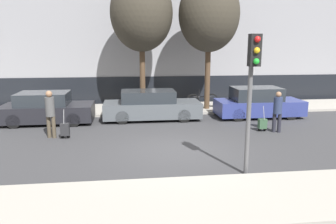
# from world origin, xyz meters

# --- Properties ---
(ground_plane) EXTENTS (80.00, 80.00, 0.00)m
(ground_plane) POSITION_xyz_m (0.00, 0.00, 0.00)
(ground_plane) COLOR #38383A
(sidewalk_near) EXTENTS (28.00, 2.50, 0.12)m
(sidewalk_near) POSITION_xyz_m (0.00, -3.75, 0.06)
(sidewalk_near) COLOR #A39E93
(sidewalk_near) RESTS_ON ground_plane
(sidewalk_far) EXTENTS (28.00, 3.00, 0.12)m
(sidewalk_far) POSITION_xyz_m (0.00, 7.00, 0.06)
(sidewalk_far) COLOR #A39E93
(sidewalk_far) RESTS_ON ground_plane
(building_facade) EXTENTS (28.00, 2.41, 12.30)m
(building_facade) POSITION_xyz_m (0.00, 10.37, 6.13)
(building_facade) COLOR gray
(building_facade) RESTS_ON ground_plane
(parked_car_0) EXTENTS (3.99, 1.87, 1.40)m
(parked_car_0) POSITION_xyz_m (-5.24, 4.59, 0.65)
(parked_car_0) COLOR black
(parked_car_0) RESTS_ON ground_plane
(parked_car_1) EXTENTS (4.50, 1.74, 1.38)m
(parked_car_1) POSITION_xyz_m (-0.53, 4.73, 0.65)
(parked_car_1) COLOR #4C5156
(parked_car_1) RESTS_ON ground_plane
(parked_car_2) EXTENTS (4.14, 1.71, 1.46)m
(parked_car_2) POSITION_xyz_m (4.67, 4.62, 0.68)
(parked_car_2) COLOR navy
(parked_car_2) RESTS_ON ground_plane
(pedestrian_left) EXTENTS (0.34, 0.34, 1.81)m
(pedestrian_left) POSITION_xyz_m (-4.52, 2.09, 1.03)
(pedestrian_left) COLOR #4C4233
(pedestrian_left) RESTS_ON ground_plane
(trolley_left) EXTENTS (0.34, 0.29, 1.12)m
(trolley_left) POSITION_xyz_m (-3.99, 1.93, 0.35)
(trolley_left) COLOR #262628
(trolley_left) RESTS_ON ground_plane
(pedestrian_right) EXTENTS (0.34, 0.34, 1.66)m
(pedestrian_right) POSITION_xyz_m (4.35, 1.83, 0.94)
(pedestrian_right) COLOR #23232D
(pedestrian_right) RESTS_ON ground_plane
(trolley_right) EXTENTS (0.34, 0.29, 1.05)m
(trolley_right) POSITION_xyz_m (3.83, 2.03, 0.31)
(trolley_right) COLOR #335138
(trolley_right) RESTS_ON ground_plane
(traffic_light) EXTENTS (0.28, 0.47, 3.76)m
(traffic_light) POSITION_xyz_m (1.58, -2.36, 2.68)
(traffic_light) COLOR #515154
(traffic_light) RESTS_ON ground_plane
(parked_bicycle) EXTENTS (1.77, 0.06, 0.96)m
(parked_bicycle) POSITION_xyz_m (2.43, 6.91, 0.49)
(parked_bicycle) COLOR black
(parked_bicycle) RESTS_ON sidewalk_far
(bare_tree_near_crossing) EXTENTS (3.13, 3.13, 6.82)m
(bare_tree_near_crossing) POSITION_xyz_m (-0.83, 6.59, 5.01)
(bare_tree_near_crossing) COLOR #4C3826
(bare_tree_near_crossing) RESTS_ON sidewalk_far
(bare_tree_down_street) EXTENTS (3.10, 3.10, 6.76)m
(bare_tree_down_street) POSITION_xyz_m (2.57, 6.45, 4.96)
(bare_tree_down_street) COLOR #4C3826
(bare_tree_down_street) RESTS_ON sidewalk_far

